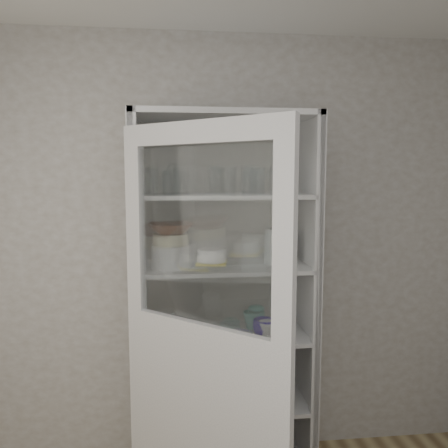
% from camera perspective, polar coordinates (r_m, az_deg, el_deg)
% --- Properties ---
extents(wall_back, '(3.60, 0.02, 2.60)m').
position_cam_1_polar(wall_back, '(2.68, -4.78, -3.58)').
color(wall_back, gray).
rests_on(wall_back, ground).
extents(pantry_cabinet, '(1.00, 0.45, 2.10)m').
position_cam_1_polar(pantry_cabinet, '(2.63, -0.15, -11.88)').
color(pantry_cabinet, '#BABABA').
rests_on(pantry_cabinet, floor).
extents(cupboard_door, '(0.71, 0.61, 2.00)m').
position_cam_1_polar(cupboard_door, '(2.10, -2.87, -18.69)').
color(cupboard_door, '#BABABA').
rests_on(cupboard_door, floor).
extents(tumbler_0, '(0.09, 0.09, 0.14)m').
position_cam_1_polar(tumbler_0, '(2.31, -9.90, 5.50)').
color(tumbler_0, silver).
rests_on(tumbler_0, shelf_glass).
extents(tumbler_1, '(0.08, 0.08, 0.12)m').
position_cam_1_polar(tumbler_1, '(2.29, -7.27, 5.32)').
color(tumbler_1, silver).
rests_on(tumbler_1, shelf_glass).
extents(tumbler_2, '(0.08, 0.08, 0.13)m').
position_cam_1_polar(tumbler_2, '(2.27, -6.18, 5.43)').
color(tumbler_2, silver).
rests_on(tumbler_2, shelf_glass).
extents(tumbler_3, '(0.10, 0.10, 0.16)m').
position_cam_1_polar(tumbler_3, '(2.32, 3.42, 5.77)').
color(tumbler_3, silver).
rests_on(tumbler_3, shelf_glass).
extents(tumbler_4, '(0.08, 0.08, 0.13)m').
position_cam_1_polar(tumbler_4, '(2.33, 4.06, 5.48)').
color(tumbler_4, silver).
rests_on(tumbler_4, shelf_glass).
extents(tumbler_5, '(0.07, 0.07, 0.14)m').
position_cam_1_polar(tumbler_5, '(2.33, 4.45, 5.57)').
color(tumbler_5, silver).
rests_on(tumbler_5, shelf_glass).
extents(tumbler_6, '(0.08, 0.08, 0.14)m').
position_cam_1_polar(tumbler_6, '(2.33, 6.87, 5.53)').
color(tumbler_6, silver).
rests_on(tumbler_6, shelf_glass).
extents(tumbler_7, '(0.08, 0.08, 0.15)m').
position_cam_1_polar(tumbler_7, '(2.39, -9.51, 5.57)').
color(tumbler_7, silver).
rests_on(tumbler_7, shelf_glass).
extents(tumbler_8, '(0.08, 0.08, 0.15)m').
position_cam_1_polar(tumbler_8, '(2.39, -5.67, 5.74)').
color(tumbler_8, silver).
rests_on(tumbler_8, shelf_glass).
extents(tumbler_9, '(0.09, 0.09, 0.14)m').
position_cam_1_polar(tumbler_9, '(2.41, -6.06, 5.53)').
color(tumbler_9, silver).
rests_on(tumbler_9, shelf_glass).
extents(tumbler_10, '(0.09, 0.09, 0.15)m').
position_cam_1_polar(tumbler_10, '(2.45, -1.11, 5.77)').
color(tumbler_10, silver).
rests_on(tumbler_10, shelf_glass).
extents(tumbler_11, '(0.09, 0.09, 0.15)m').
position_cam_1_polar(tumbler_11, '(2.46, 3.15, 5.73)').
color(tumbler_11, silver).
rests_on(tumbler_11, shelf_glass).
extents(goblet_0, '(0.08, 0.08, 0.19)m').
position_cam_1_polar(goblet_0, '(2.49, -6.62, 6.12)').
color(goblet_0, silver).
rests_on(goblet_0, shelf_glass).
extents(goblet_1, '(0.07, 0.07, 0.16)m').
position_cam_1_polar(goblet_1, '(2.53, -0.75, 5.82)').
color(goblet_1, silver).
rests_on(goblet_1, shelf_glass).
extents(goblet_2, '(0.07, 0.07, 0.15)m').
position_cam_1_polar(goblet_2, '(2.58, 5.97, 5.74)').
color(goblet_2, silver).
rests_on(goblet_2, shelf_glass).
extents(goblet_3, '(0.08, 0.08, 0.18)m').
position_cam_1_polar(goblet_3, '(2.56, 6.68, 6.03)').
color(goblet_3, silver).
rests_on(goblet_3, shelf_glass).
extents(plate_stack_front, '(0.22, 0.22, 0.13)m').
position_cam_1_polar(plate_stack_front, '(2.42, -6.92, -4.15)').
color(plate_stack_front, silver).
rests_on(plate_stack_front, shelf_plates).
extents(plate_stack_back, '(0.20, 0.20, 0.11)m').
position_cam_1_polar(plate_stack_back, '(2.58, -5.64, -3.62)').
color(plate_stack_back, silver).
rests_on(plate_stack_back, shelf_plates).
extents(cream_bowl, '(0.25, 0.25, 0.06)m').
position_cam_1_polar(cream_bowl, '(2.40, -6.95, -1.97)').
color(cream_bowl, beige).
rests_on(cream_bowl, plate_stack_front).
extents(terracotta_bowl, '(0.27, 0.27, 0.06)m').
position_cam_1_polar(terracotta_bowl, '(2.39, -6.97, -0.57)').
color(terracotta_bowl, '#582D1B').
rests_on(terracotta_bowl, cream_bowl).
extents(glass_platter, '(0.36, 0.36, 0.02)m').
position_cam_1_polar(glass_platter, '(2.43, -1.61, -5.35)').
color(glass_platter, silver).
rests_on(glass_platter, shelf_plates).
extents(yellow_trivet, '(0.19, 0.19, 0.01)m').
position_cam_1_polar(yellow_trivet, '(2.43, -1.62, -5.03)').
color(yellow_trivet, yellow).
rests_on(yellow_trivet, glass_platter).
extents(white_ramekin, '(0.17, 0.17, 0.07)m').
position_cam_1_polar(white_ramekin, '(2.42, -1.62, -4.09)').
color(white_ramekin, silver).
rests_on(white_ramekin, yellow_trivet).
extents(grey_bowl_stack, '(0.14, 0.14, 0.20)m').
position_cam_1_polar(grey_bowl_stack, '(2.52, 6.87, -2.87)').
color(grey_bowl_stack, silver).
rests_on(grey_bowl_stack, shelf_plates).
extents(mug_blue, '(0.14, 0.14, 0.10)m').
position_cam_1_polar(mug_blue, '(2.54, 5.21, -13.32)').
color(mug_blue, '#11088C').
rests_on(mug_blue, shelf_mugs).
extents(mug_teal, '(0.13, 0.13, 0.10)m').
position_cam_1_polar(mug_teal, '(2.65, 3.73, -12.39)').
color(mug_teal, '#217D73').
rests_on(mug_teal, shelf_mugs).
extents(mug_white, '(0.11, 0.11, 0.09)m').
position_cam_1_polar(mug_white, '(2.51, 5.64, -13.59)').
color(mug_white, silver).
rests_on(mug_white, shelf_mugs).
extents(teal_jar, '(0.10, 0.10, 0.12)m').
position_cam_1_polar(teal_jar, '(2.66, 4.25, -12.13)').
color(teal_jar, '#217D73').
rests_on(teal_jar, shelf_mugs).
extents(measuring_cups, '(0.11, 0.11, 0.04)m').
position_cam_1_polar(measuring_cups, '(2.49, -7.33, -14.41)').
color(measuring_cups, silver).
rests_on(measuring_cups, shelf_mugs).
extents(white_canister, '(0.14, 0.14, 0.13)m').
position_cam_1_polar(white_canister, '(2.56, -7.72, -12.72)').
color(white_canister, silver).
rests_on(white_canister, shelf_mugs).
extents(cream_dish, '(0.25, 0.25, 0.07)m').
position_cam_1_polar(cream_dish, '(2.72, 0.26, -21.44)').
color(cream_dish, beige).
rests_on(cream_dish, shelf_bot).
extents(tin_box, '(0.22, 0.18, 0.06)m').
position_cam_1_polar(tin_box, '(2.76, 1.21, -21.12)').
color(tin_box, '#9C9C9C').
rests_on(tin_box, shelf_bot).
extents(tumbler_12, '(0.07, 0.07, 0.15)m').
position_cam_1_polar(tumbler_12, '(2.35, 0.65, 5.66)').
color(tumbler_12, silver).
rests_on(tumbler_12, shelf_glass).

